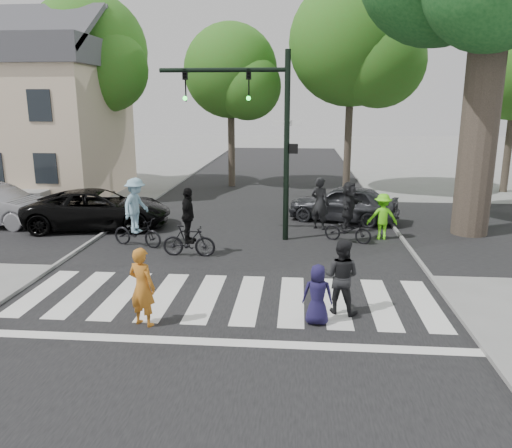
{
  "coord_description": "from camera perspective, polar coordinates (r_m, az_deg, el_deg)",
  "views": [
    {
      "loc": [
        1.6,
        -9.75,
        4.44
      ],
      "look_at": [
        0.5,
        3.0,
        1.3
      ],
      "focal_mm": 35.0,
      "sensor_mm": 36.0,
      "label": 1
    }
  ],
  "objects": [
    {
      "name": "car_grey",
      "position": [
        19.23,
        9.92,
        2.35
      ],
      "size": [
        4.41,
        2.79,
        1.4
      ],
      "primitive_type": "imported",
      "rotation": [
        0.0,
        0.0,
        -1.87
      ],
      "color": "#2C2D31",
      "rests_on": "ground"
    },
    {
      "name": "bystander_hivis",
      "position": [
        16.92,
        14.25,
        0.82
      ],
      "size": [
        1.0,
        0.59,
        1.53
      ],
      "primitive_type": "imported",
      "rotation": [
        0.0,
        0.0,
        3.16
      ],
      "color": "#67F418",
      "rests_on": "ground"
    },
    {
      "name": "pedestrian_adult",
      "position": [
        10.84,
        9.7,
        -5.93
      ],
      "size": [
        0.97,
        0.86,
        1.64
      ],
      "primitive_type": "imported",
      "rotation": [
        0.0,
        0.0,
        2.78
      ],
      "color": "black",
      "rests_on": "ground"
    },
    {
      "name": "crosswalk",
      "position": [
        11.43,
        -3.55,
        -9.06
      ],
      "size": [
        10.0,
        3.85,
        0.01
      ],
      "color": "silver",
      "rests_on": "ground"
    },
    {
      "name": "curb_right",
      "position": [
        15.77,
        17.38,
        -3.03
      ],
      "size": [
        0.1,
        70.0,
        0.1
      ],
      "primitive_type": "cube",
      "color": "gray",
      "rests_on": "ground"
    },
    {
      "name": "road_cross",
      "position": [
        18.37,
        -0.22,
        -0.19
      ],
      "size": [
        70.0,
        10.0,
        0.01
      ],
      "primitive_type": "cube",
      "color": "black",
      "rests_on": "ground"
    },
    {
      "name": "bg_tree_1",
      "position": [
        27.34,
        -18.12,
        17.77
      ],
      "size": [
        6.09,
        5.8,
        9.8
      ],
      "color": "brown",
      "rests_on": "ground"
    },
    {
      "name": "bystander_dark",
      "position": [
        17.83,
        7.29,
        2.35
      ],
      "size": [
        0.82,
        0.74,
        1.88
      ],
      "primitive_type": "imported",
      "rotation": [
        0.0,
        0.0,
        2.61
      ],
      "color": "black",
      "rests_on": "ground"
    },
    {
      "name": "ground",
      "position": [
        10.83,
        -4.07,
        -10.44
      ],
      "size": [
        120.0,
        120.0,
        0.0
      ],
      "primitive_type": "plane",
      "color": "gray",
      "rests_on": "ground"
    },
    {
      "name": "cyclist_mid",
      "position": [
        14.68,
        -7.73,
        -0.54
      ],
      "size": [
        1.58,
        0.96,
        2.05
      ],
      "color": "black",
      "rests_on": "ground"
    },
    {
      "name": "pedestrian_child",
      "position": [
        10.3,
        7.04,
        -8.01
      ],
      "size": [
        0.63,
        0.42,
        1.27
      ],
      "primitive_type": "imported",
      "rotation": [
        0.0,
        0.0,
        3.11
      ],
      "color": "#1B163E",
      "rests_on": "ground"
    },
    {
      "name": "bg_tree_3",
      "position": [
        25.29,
        11.7,
        19.19
      ],
      "size": [
        6.3,
        6.0,
        10.2
      ],
      "color": "brown",
      "rests_on": "ground"
    },
    {
      "name": "bg_tree_0",
      "position": [
        30.02,
        -26.87,
        15.61
      ],
      "size": [
        5.46,
        5.2,
        8.97
      ],
      "color": "brown",
      "rests_on": "ground"
    },
    {
      "name": "cyclist_right",
      "position": [
        16.32,
        10.53,
        0.96
      ],
      "size": [
        1.65,
        1.52,
        1.98
      ],
      "color": "black",
      "rests_on": "ground"
    },
    {
      "name": "bg_tree_2",
      "position": [
        26.62,
        -2.43,
        16.65
      ],
      "size": [
        5.04,
        4.8,
        8.4
      ],
      "color": "brown",
      "rests_on": "ground"
    },
    {
      "name": "traffic_signal",
      "position": [
        16.01,
        0.47,
        11.85
      ],
      "size": [
        4.45,
        0.29,
        6.0
      ],
      "color": "black",
      "rests_on": "ground"
    },
    {
      "name": "house",
      "position": [
        27.11,
        -24.45,
        11.22
      ],
      "size": [
        8.4,
        8.1,
        8.82
      ],
      "color": "beige",
      "rests_on": "ground"
    },
    {
      "name": "road_stem",
      "position": [
        15.49,
        -1.21,
        -2.86
      ],
      "size": [
        10.0,
        70.0,
        0.01
      ],
      "primitive_type": "cube",
      "color": "black",
      "rests_on": "ground"
    },
    {
      "name": "car_suv",
      "position": [
        18.77,
        -17.53,
        1.65
      ],
      "size": [
        5.38,
        3.15,
        1.4
      ],
      "primitive_type": "imported",
      "rotation": [
        0.0,
        0.0,
        1.74
      ],
      "color": "black",
      "rests_on": "ground"
    },
    {
      "name": "curb_left",
      "position": [
        16.76,
        -18.65,
        -2.14
      ],
      "size": [
        0.1,
        70.0,
        0.1
      ],
      "primitive_type": "cube",
      "color": "gray",
      "rests_on": "ground"
    },
    {
      "name": "cyclist_left",
      "position": [
        15.99,
        -13.49,
        0.77
      ],
      "size": [
        1.82,
        1.25,
        2.18
      ],
      "color": "black",
      "rests_on": "ground"
    },
    {
      "name": "pedestrian_woman",
      "position": [
        10.35,
        -12.88,
        -7.03
      ],
      "size": [
        0.7,
        0.59,
        1.65
      ],
      "primitive_type": "imported",
      "rotation": [
        0.0,
        0.0,
        2.77
      ],
      "color": "#BF7020",
      "rests_on": "ground"
    }
  ]
}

